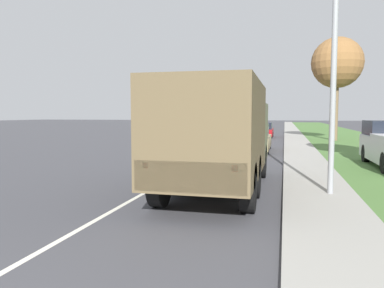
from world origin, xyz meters
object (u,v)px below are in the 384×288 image
at_px(car_nearest_ahead, 253,139).
at_px(lamp_post, 327,11).
at_px(military_truck, 219,132).
at_px(car_second_ahead, 263,130).

bearing_deg(car_nearest_ahead, lamp_post, -77.27).
bearing_deg(car_nearest_ahead, military_truck, -90.00).
relative_size(military_truck, car_second_ahead, 1.60).
distance_m(military_truck, car_second_ahead, 24.85).
bearing_deg(car_second_ahead, car_nearest_ahead, -89.40).
height_order(car_nearest_ahead, lamp_post, lamp_post).
bearing_deg(lamp_post, car_second_ahead, 96.41).
height_order(military_truck, lamp_post, lamp_post).
relative_size(car_second_ahead, lamp_post, 0.57).
distance_m(military_truck, car_nearest_ahead, 11.69).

